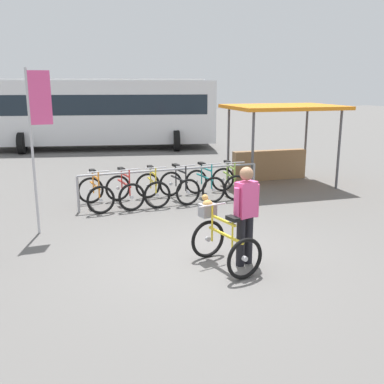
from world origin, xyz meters
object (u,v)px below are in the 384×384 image
racked_bike_black (179,186)px  featured_bicycle (221,237)px  racked_bike_lime (229,182)px  market_stall (277,136)px  person_with_featured_bike (246,212)px  racked_bike_orange (95,193)px  banner_flag (37,120)px  racked_bike_teal (205,184)px  racked_bike_yellow (152,189)px  racked_bike_red (125,191)px  bus_distant (101,110)px

racked_bike_black → featured_bicycle: 4.21m
racked_bike_lime → featured_bicycle: featured_bicycle is taller
racked_bike_lime → market_stall: market_stall is taller
person_with_featured_bike → racked_bike_orange: bearing=112.0°
racked_bike_black → person_with_featured_bike: 4.30m
person_with_featured_bike → banner_flag: 4.33m
featured_bicycle → banner_flag: banner_flag is taller
racked_bike_teal → racked_bike_lime: same height
person_with_featured_bike → market_stall: bearing=54.2°
featured_bicycle → person_with_featured_bike: person_with_featured_bike is taller
racked_bike_black → racked_bike_teal: (0.70, -0.01, 0.00)m
racked_bike_yellow → person_with_featured_bike: 4.31m
racked_bike_orange → racked_bike_teal: bearing=-0.8°
racked_bike_orange → person_with_featured_bike: bearing=-68.0°
racked_bike_red → racked_bike_black: same height
market_stall → bus_distant: bearing=111.6°
racked_bike_red → racked_bike_lime: size_ratio=1.02×
racked_bike_lime → market_stall: 2.47m
person_with_featured_bike → featured_bicycle: bearing=163.4°
racked_bike_orange → market_stall: (5.51, 0.95, 1.03)m
racked_bike_orange → banner_flag: bearing=-131.1°
person_with_featured_bike → market_stall: size_ratio=0.50×
racked_bike_yellow → racked_bike_lime: (2.10, -0.03, 0.00)m
racked_bike_orange → racked_bike_lime: bearing=-0.8°
banner_flag → racked_bike_red: bearing=35.9°
racked_bike_yellow → person_with_featured_bike: bearing=-85.6°
racked_bike_orange → racked_bike_red: (0.70, -0.01, 0.00)m
racked_bike_yellow → bus_distant: bus_distant is taller
featured_bicycle → bus_distant: (0.61, 14.09, 1.25)m
racked_bike_black → market_stall: market_stall is taller
bus_distant → banner_flag: banner_flag is taller
market_stall → racked_bike_black: bearing=-164.0°
featured_bicycle → bus_distant: size_ratio=0.12×
featured_bicycle → racked_bike_red: bearing=98.9°
racked_bike_teal → banner_flag: (-4.03, -1.37, 1.86)m
racked_bike_orange → racked_bike_teal: same height
bus_distant → racked_bike_yellow: bearing=-93.2°
racked_bike_orange → bus_distant: bus_distant is taller
bus_distant → market_stall: size_ratio=3.13×
bus_distant → featured_bicycle: bearing=-92.5°
racked_bike_lime → bus_distant: bearing=98.8°
banner_flag → racked_bike_black: bearing=22.5°
racked_bike_teal → banner_flag: size_ratio=0.36×
racked_bike_teal → racked_bike_red: bearing=179.2°
racked_bike_black → featured_bicycle: bearing=-100.2°
racked_bike_red → racked_bike_black: (1.40, -0.02, -0.00)m
racked_bike_teal → racked_bike_lime: bearing=-0.8°
bus_distant → racked_bike_teal: bearing=-85.2°
racked_bike_teal → person_with_featured_bike: bearing=-104.2°
racked_bike_yellow → racked_bike_black: same height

